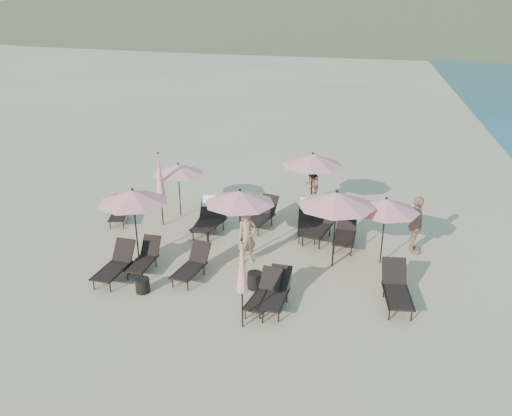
% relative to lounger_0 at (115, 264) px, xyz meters
% --- Properties ---
extents(ground, '(800.00, 800.00, 0.00)m').
position_rel_lounger_0_xyz_m(ground, '(4.03, 0.10, -0.44)').
color(ground, '#D6BA8C').
rests_on(ground, ground).
extents(lounger_0, '(0.67, 1.66, 0.94)m').
position_rel_lounger_0_xyz_m(lounger_0, '(0.00, 0.00, 0.00)').
color(lounger_0, black).
rests_on(lounger_0, ground).
extents(lounger_1, '(0.59, 1.50, 0.86)m').
position_rel_lounger_0_xyz_m(lounger_1, '(0.61, 0.64, -0.04)').
color(lounger_1, black).
rests_on(lounger_1, ground).
extents(lounger_2, '(0.80, 1.61, 0.89)m').
position_rel_lounger_0_xyz_m(lounger_2, '(2.14, 0.54, -0.03)').
color(lounger_2, black).
rests_on(lounger_2, ground).
extents(lounger_3, '(0.79, 1.56, 0.86)m').
position_rel_lounger_0_xyz_m(lounger_3, '(4.50, -0.48, -0.04)').
color(lounger_3, black).
rests_on(lounger_3, ground).
extents(lounger_4, '(0.64, 1.55, 0.88)m').
position_rel_lounger_0_xyz_m(lounger_4, '(4.79, -0.36, -0.03)').
color(lounger_4, black).
rests_on(lounger_4, ground).
extents(lounger_5, '(0.88, 1.79, 0.99)m').
position_rel_lounger_0_xyz_m(lounger_5, '(7.84, 0.49, 0.02)').
color(lounger_5, black).
rests_on(lounger_5, ground).
extents(lounger_6, '(0.98, 1.57, 0.84)m').
position_rel_lounger_0_xyz_m(lounger_6, '(-1.90, 3.84, -0.05)').
color(lounger_6, black).
rests_on(lounger_6, ground).
extents(lounger_7, '(1.02, 1.88, 1.03)m').
position_rel_lounger_0_xyz_m(lounger_7, '(1.69, 3.74, 0.04)').
color(lounger_7, black).
rests_on(lounger_7, ground).
extents(lounger_8, '(0.79, 1.79, 1.08)m').
position_rel_lounger_0_xyz_m(lounger_8, '(1.47, 3.79, 0.08)').
color(lounger_8, black).
rests_on(lounger_8, ground).
extents(lounger_9, '(0.86, 1.79, 1.07)m').
position_rel_lounger_0_xyz_m(lounger_9, '(4.92, 4.40, 0.07)').
color(lounger_9, black).
rests_on(lounger_9, ground).
extents(lounger_10, '(1.06, 1.94, 1.06)m').
position_rel_lounger_0_xyz_m(lounger_10, '(5.38, 4.13, 0.05)').
color(lounger_10, black).
rests_on(lounger_10, ground).
extents(lounger_11, '(0.69, 1.73, 0.99)m').
position_rel_lounger_0_xyz_m(lounger_11, '(6.27, 3.79, 0.02)').
color(lounger_11, black).
rests_on(lounger_11, ground).
extents(lounger_12, '(1.05, 1.83, 0.99)m').
position_rel_lounger_0_xyz_m(lounger_12, '(3.26, 4.59, 0.02)').
color(lounger_12, black).
rests_on(lounger_12, ground).
extents(umbrella_open_0, '(2.15, 2.15, 2.31)m').
position_rel_lounger_0_xyz_m(umbrella_open_0, '(0.05, 1.33, 1.60)').
color(umbrella_open_0, black).
rests_on(umbrella_open_0, ground).
extents(umbrella_open_1, '(2.14, 2.14, 2.31)m').
position_rel_lounger_0_xyz_m(umbrella_open_1, '(3.17, 2.03, 1.60)').
color(umbrella_open_1, black).
rests_on(umbrella_open_1, ground).
extents(umbrella_open_2, '(2.28, 2.28, 2.45)m').
position_rel_lounger_0_xyz_m(umbrella_open_2, '(6.02, 2.18, 1.73)').
color(umbrella_open_2, black).
rests_on(umbrella_open_2, ground).
extents(umbrella_open_3, '(1.92, 1.92, 2.07)m').
position_rel_lounger_0_xyz_m(umbrella_open_3, '(0.04, 4.90, 1.39)').
color(umbrella_open_3, black).
rests_on(umbrella_open_3, ground).
extents(umbrella_open_4, '(2.29, 2.29, 2.47)m').
position_rel_lounger_0_xyz_m(umbrella_open_4, '(4.82, 6.07, 1.74)').
color(umbrella_open_4, black).
rests_on(umbrella_open_4, ground).
extents(umbrella_open_5, '(2.01, 2.01, 2.16)m').
position_rel_lounger_0_xyz_m(umbrella_open_5, '(7.43, 2.74, 1.47)').
color(umbrella_open_5, black).
rests_on(umbrella_open_5, ground).
extents(umbrella_closed_0, '(0.28, 0.28, 2.39)m').
position_rel_lounger_0_xyz_m(umbrella_closed_0, '(4.19, -1.49, 1.23)').
color(umbrella_closed_0, black).
rests_on(umbrella_closed_0, ground).
extents(umbrella_closed_1, '(0.32, 0.32, 2.72)m').
position_rel_lounger_0_xyz_m(umbrella_closed_1, '(-0.24, 3.89, 1.45)').
color(umbrella_closed_1, black).
rests_on(umbrella_closed_1, ground).
extents(side_table_0, '(0.39, 0.39, 0.41)m').
position_rel_lounger_0_xyz_m(side_table_0, '(1.09, -0.55, -0.24)').
color(side_table_0, black).
rests_on(side_table_0, ground).
extents(side_table_1, '(0.43, 0.43, 0.47)m').
position_rel_lounger_0_xyz_m(side_table_1, '(4.03, 0.39, -0.21)').
color(side_table_1, black).
rests_on(side_table_1, ground).
extents(beachgoer_a, '(0.74, 0.73, 1.72)m').
position_rel_lounger_0_xyz_m(beachgoer_a, '(3.45, 1.79, 0.42)').
color(beachgoer_a, '#A87E5B').
rests_on(beachgoer_a, ground).
extents(beachgoer_b, '(0.77, 0.93, 1.72)m').
position_rel_lounger_0_xyz_m(beachgoer_b, '(4.67, 6.96, 0.42)').
color(beachgoer_b, '#B07A5B').
rests_on(beachgoer_b, ground).
extents(beachgoer_c, '(0.47, 1.11, 1.90)m').
position_rel_lounger_0_xyz_m(beachgoer_c, '(8.44, 3.75, 0.51)').
color(beachgoer_c, tan).
rests_on(beachgoer_c, ground).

